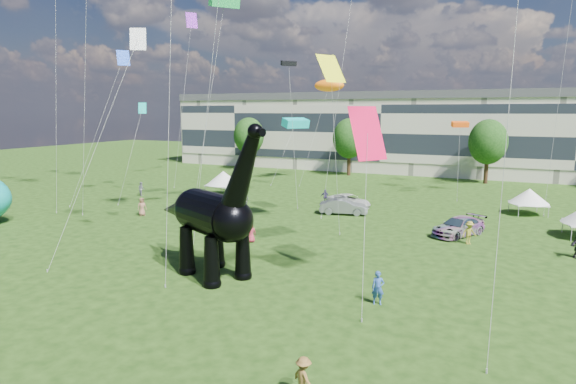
% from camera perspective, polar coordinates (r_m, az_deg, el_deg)
% --- Properties ---
extents(ground, '(220.00, 220.00, 0.00)m').
position_cam_1_polar(ground, '(24.35, -5.54, -14.82)').
color(ground, '#16330C').
rests_on(ground, ground).
extents(terrace_row, '(78.00, 11.00, 12.00)m').
position_cam_1_polar(terrace_row, '(83.38, 11.86, 6.63)').
color(terrace_row, beige).
rests_on(terrace_row, ground).
extents(tree_far_left, '(5.20, 5.20, 9.44)m').
position_cam_1_polar(tree_far_left, '(83.16, -4.66, 7.00)').
color(tree_far_left, '#382314').
rests_on(tree_far_left, ground).
extents(tree_mid_left, '(5.20, 5.20, 9.44)m').
position_cam_1_polar(tree_mid_left, '(75.80, 7.30, 6.70)').
color(tree_mid_left, '#382314').
rests_on(tree_mid_left, ground).
extents(tree_mid_right, '(5.20, 5.20, 9.44)m').
position_cam_1_polar(tree_mid_right, '(72.15, 22.65, 5.89)').
color(tree_mid_right, '#382314').
rests_on(tree_mid_right, ground).
extents(dinosaur_sculpture, '(11.55, 6.59, 9.78)m').
position_cam_1_polar(dinosaur_sculpture, '(29.90, -9.36, -2.80)').
color(dinosaur_sculpture, black).
rests_on(dinosaur_sculpture, ground).
extents(car_silver, '(2.22, 4.29, 1.40)m').
position_cam_1_polar(car_silver, '(51.32, -6.26, -0.94)').
color(car_silver, silver).
rests_on(car_silver, ground).
extents(car_grey, '(4.91, 2.77, 1.53)m').
position_cam_1_polar(car_grey, '(47.45, 6.60, -1.73)').
color(car_grey, gray).
rests_on(car_grey, ground).
extents(car_white, '(5.56, 4.39, 1.40)m').
position_cam_1_polar(car_white, '(50.72, 7.20, -1.08)').
color(car_white, silver).
rests_on(car_white, ground).
extents(car_dark, '(4.37, 5.58, 1.51)m').
position_cam_1_polar(car_dark, '(41.56, 19.57, -3.88)').
color(car_dark, '#595960').
rests_on(car_dark, ground).
extents(gazebo_far, '(4.71, 4.71, 2.58)m').
position_cam_1_polar(gazebo_far, '(52.45, 26.67, -0.45)').
color(gazebo_far, white).
rests_on(gazebo_far, ground).
extents(gazebo_left, '(4.62, 4.62, 2.90)m').
position_cam_1_polar(gazebo_left, '(58.35, -7.67, 1.64)').
color(gazebo_left, silver).
rests_on(gazebo_left, ground).
extents(visitors, '(51.33, 36.17, 1.83)m').
position_cam_1_polar(visitors, '(38.79, 6.63, -4.16)').
color(visitors, '#936149').
rests_on(visitors, ground).
extents(kites, '(52.87, 55.79, 30.17)m').
position_cam_1_polar(kites, '(53.63, 5.43, 18.27)').
color(kites, red).
rests_on(kites, ground).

